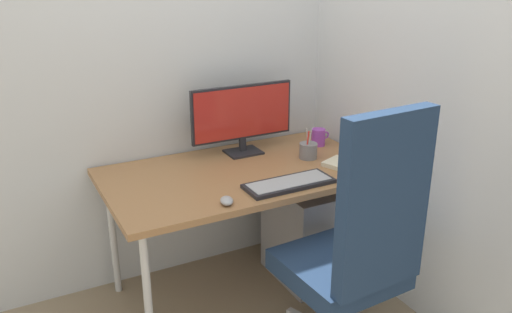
{
  "coord_description": "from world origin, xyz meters",
  "views": [
    {
      "loc": [
        -1.13,
        -2.32,
        1.77
      ],
      "look_at": [
        0.04,
        -0.08,
        0.84
      ],
      "focal_mm": 37.11,
      "sensor_mm": 36.0,
      "label": 1
    }
  ],
  "objects_px": {
    "office_chair": "(357,245)",
    "pen_holder": "(308,150)",
    "keyboard": "(289,183)",
    "coffee_mug": "(319,137)",
    "notebook": "(344,165)",
    "filing_cabinet": "(311,230)",
    "monitor": "(242,115)",
    "mouse": "(227,201)"
  },
  "relations": [
    {
      "from": "filing_cabinet",
      "to": "monitor",
      "type": "xyz_separation_m",
      "value": [
        -0.31,
        0.28,
        0.67
      ]
    },
    {
      "from": "office_chair",
      "to": "keyboard",
      "type": "relative_size",
      "value": 2.77
    },
    {
      "from": "keyboard",
      "to": "pen_holder",
      "type": "height_order",
      "value": "pen_holder"
    },
    {
      "from": "coffee_mug",
      "to": "keyboard",
      "type": "bearing_deg",
      "value": -136.81
    },
    {
      "from": "notebook",
      "to": "coffee_mug",
      "type": "bearing_deg",
      "value": 56.6
    },
    {
      "from": "filing_cabinet",
      "to": "pen_holder",
      "type": "height_order",
      "value": "pen_holder"
    },
    {
      "from": "mouse",
      "to": "keyboard",
      "type": "bearing_deg",
      "value": 24.04
    },
    {
      "from": "filing_cabinet",
      "to": "notebook",
      "type": "distance_m",
      "value": 0.5
    },
    {
      "from": "pen_holder",
      "to": "monitor",
      "type": "bearing_deg",
      "value": 138.74
    },
    {
      "from": "filing_cabinet",
      "to": "notebook",
      "type": "height_order",
      "value": "notebook"
    },
    {
      "from": "mouse",
      "to": "pen_holder",
      "type": "relative_size",
      "value": 0.48
    },
    {
      "from": "monitor",
      "to": "coffee_mug",
      "type": "relative_size",
      "value": 5.19
    },
    {
      "from": "filing_cabinet",
      "to": "mouse",
      "type": "height_order",
      "value": "mouse"
    },
    {
      "from": "office_chair",
      "to": "pen_holder",
      "type": "relative_size",
      "value": 7.06
    },
    {
      "from": "office_chair",
      "to": "filing_cabinet",
      "type": "distance_m",
      "value": 0.82
    },
    {
      "from": "mouse",
      "to": "pen_holder",
      "type": "distance_m",
      "value": 0.73
    },
    {
      "from": "office_chair",
      "to": "keyboard",
      "type": "xyz_separation_m",
      "value": [
        -0.07,
        0.46,
        0.13
      ]
    },
    {
      "from": "office_chair",
      "to": "notebook",
      "type": "xyz_separation_m",
      "value": [
        0.32,
        0.54,
        0.13
      ]
    },
    {
      "from": "keyboard",
      "to": "mouse",
      "type": "bearing_deg",
      "value": -172.01
    },
    {
      "from": "filing_cabinet",
      "to": "mouse",
      "type": "relative_size",
      "value": 6.72
    },
    {
      "from": "pen_holder",
      "to": "coffee_mug",
      "type": "bearing_deg",
      "value": 41.85
    },
    {
      "from": "monitor",
      "to": "filing_cabinet",
      "type": "bearing_deg",
      "value": -42.2
    },
    {
      "from": "coffee_mug",
      "to": "monitor",
      "type": "bearing_deg",
      "value": 168.64
    },
    {
      "from": "filing_cabinet",
      "to": "coffee_mug",
      "type": "distance_m",
      "value": 0.55
    },
    {
      "from": "coffee_mug",
      "to": "pen_holder",
      "type": "bearing_deg",
      "value": -138.15
    },
    {
      "from": "pen_holder",
      "to": "coffee_mug",
      "type": "height_order",
      "value": "pen_holder"
    },
    {
      "from": "monitor",
      "to": "coffee_mug",
      "type": "distance_m",
      "value": 0.5
    },
    {
      "from": "filing_cabinet",
      "to": "monitor",
      "type": "bearing_deg",
      "value": 137.8
    },
    {
      "from": "monitor",
      "to": "coffee_mug",
      "type": "bearing_deg",
      "value": -11.36
    },
    {
      "from": "keyboard",
      "to": "pen_holder",
      "type": "xyz_separation_m",
      "value": [
        0.29,
        0.28,
        0.03
      ]
    },
    {
      "from": "mouse",
      "to": "notebook",
      "type": "height_order",
      "value": "mouse"
    },
    {
      "from": "notebook",
      "to": "keyboard",
      "type": "bearing_deg",
      "value": 169.47
    },
    {
      "from": "filing_cabinet",
      "to": "coffee_mug",
      "type": "bearing_deg",
      "value": 51.04
    },
    {
      "from": "mouse",
      "to": "pen_holder",
      "type": "height_order",
      "value": "pen_holder"
    },
    {
      "from": "office_chair",
      "to": "monitor",
      "type": "bearing_deg",
      "value": 93.71
    },
    {
      "from": "keyboard",
      "to": "notebook",
      "type": "height_order",
      "value": "notebook"
    },
    {
      "from": "office_chair",
      "to": "notebook",
      "type": "height_order",
      "value": "office_chair"
    },
    {
      "from": "monitor",
      "to": "notebook",
      "type": "bearing_deg",
      "value": -49.6
    },
    {
      "from": "monitor",
      "to": "pen_holder",
      "type": "height_order",
      "value": "monitor"
    },
    {
      "from": "office_chair",
      "to": "mouse",
      "type": "bearing_deg",
      "value": 136.52
    },
    {
      "from": "pen_holder",
      "to": "notebook",
      "type": "height_order",
      "value": "pen_holder"
    },
    {
      "from": "pen_holder",
      "to": "filing_cabinet",
      "type": "bearing_deg",
      "value": -51.43
    }
  ]
}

